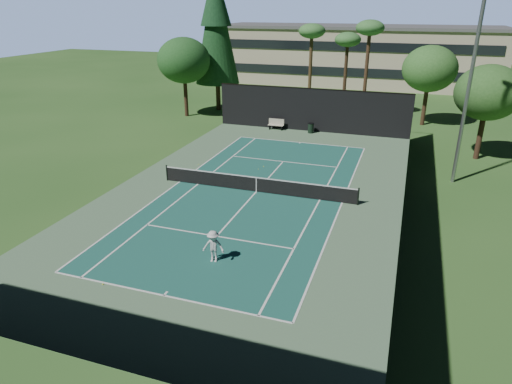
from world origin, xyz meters
TOP-DOWN VIEW (x-y plane):
  - ground at (0.00, 0.00)m, footprint 160.00×160.00m
  - apron_slab at (0.00, 0.00)m, footprint 18.00×32.00m
  - court_surface at (0.00, 0.00)m, footprint 10.97×23.77m
  - court_lines at (0.00, 0.00)m, footprint 11.07×23.87m
  - tennis_net at (0.00, 0.00)m, footprint 12.90×0.10m
  - fence at (0.00, 0.06)m, footprint 18.04×32.05m
  - player at (0.86, -8.71)m, footprint 1.10×0.72m
  - tennis_ball_a at (-2.87, -12.01)m, footprint 0.07×0.07m
  - tennis_ball_b at (-1.24, 4.09)m, footprint 0.06×0.06m
  - tennis_ball_c at (-1.05, 4.79)m, footprint 0.07×0.07m
  - tennis_ball_d at (-5.81, 3.67)m, footprint 0.06×0.06m
  - park_bench at (-3.26, 15.52)m, footprint 1.50×0.45m
  - trash_bin at (0.16, 15.31)m, footprint 0.56×0.56m
  - pine_tree at (-12.00, 22.00)m, footprint 4.80×4.80m
  - palm_a at (-2.00, 24.00)m, footprint 2.80×2.80m
  - palm_b at (1.50, 26.00)m, footprint 2.80×2.80m
  - palm_c at (4.00, 23.00)m, footprint 2.80×2.80m
  - decid_tree_a at (10.00, 22.00)m, footprint 5.12×5.12m
  - decid_tree_b at (14.00, 12.00)m, footprint 4.80×4.80m
  - decid_tree_c at (-14.00, 18.00)m, footprint 5.44×5.44m
  - campus_building at (0.00, 45.98)m, footprint 40.50×12.50m
  - light_pole at (12.00, 6.00)m, footprint 0.90×0.25m

SIDE VIEW (x-z plane):
  - ground at x=0.00m, z-range 0.00..0.00m
  - apron_slab at x=0.00m, z-range 0.00..0.01m
  - court_surface at x=0.00m, z-range 0.01..0.02m
  - court_lines at x=0.00m, z-range 0.02..0.02m
  - tennis_ball_b at x=-1.24m, z-range 0.00..0.06m
  - tennis_ball_d at x=-5.81m, z-range 0.00..0.06m
  - tennis_ball_a at x=-2.87m, z-range 0.00..0.07m
  - tennis_ball_c at x=-1.05m, z-range 0.00..0.07m
  - trash_bin at x=0.16m, z-range 0.01..0.95m
  - park_bench at x=-3.26m, z-range 0.03..1.06m
  - tennis_net at x=0.00m, z-range 0.01..1.11m
  - player at x=0.86m, z-range 0.00..1.58m
  - fence at x=0.00m, z-range -0.01..4.02m
  - campus_building at x=0.00m, z-range 0.06..8.36m
  - decid_tree_b at x=14.00m, z-range 1.51..8.65m
  - decid_tree_a at x=10.00m, z-range 1.61..9.23m
  - decid_tree_c at x=-14.00m, z-range 1.72..9.81m
  - light_pole at x=12.00m, z-range 0.35..12.57m
  - palm_b at x=1.50m, z-range 3.15..11.57m
  - palm_a at x=-2.00m, z-range 3.53..12.85m
  - palm_c at x=4.00m, z-range 3.72..13.49m
  - pine_tree at x=-12.00m, z-range 2.05..17.05m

